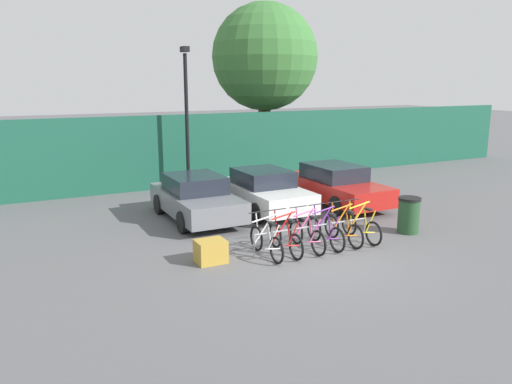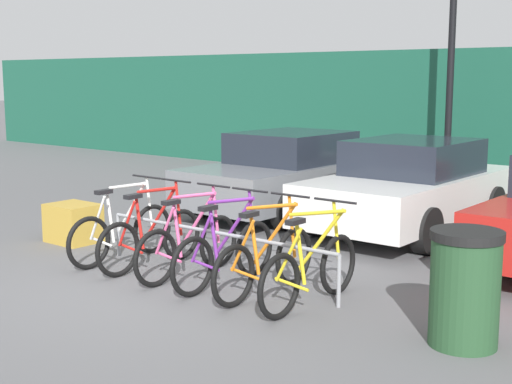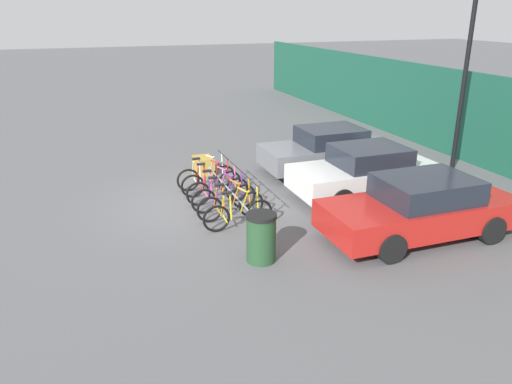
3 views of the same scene
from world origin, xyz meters
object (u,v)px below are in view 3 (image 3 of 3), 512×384
at_px(lamp_post, 466,71).
at_px(car_grey, 328,150).
at_px(bicycle_pink, 218,190).
at_px(cargo_crate, 203,166).
at_px(bicycle_orange, 231,205).
at_px(bike_rack, 226,189).
at_px(trash_bin, 261,237).
at_px(bicycle_white, 206,176).
at_px(car_red, 421,208).
at_px(bicycle_yellow, 238,214).
at_px(bicycle_red, 211,182).
at_px(car_white, 366,172).
at_px(bicycle_purple, 224,197).

bearing_deg(lamp_post, car_grey, -106.18).
relative_size(bicycle_pink, cargo_crate, 2.44).
relative_size(bicycle_pink, bicycle_orange, 1.00).
bearing_deg(bike_rack, bicycle_pink, -151.71).
bearing_deg(trash_bin, bicycle_white, 179.37).
distance_m(bike_rack, car_red, 4.82).
bearing_deg(trash_bin, bike_rack, 176.34).
bearing_deg(cargo_crate, bicycle_yellow, -3.47).
height_order(bicycle_pink, cargo_crate, bicycle_pink).
distance_m(bike_rack, bicycle_red, 0.94).
xyz_separation_m(bike_rack, trash_bin, (3.12, -0.20, 0.04)).
height_order(bike_rack, bicycle_pink, bicycle_pink).
bearing_deg(bike_rack, bicycle_yellow, -5.82).
bearing_deg(bicycle_pink, bicycle_yellow, 2.33).
bearing_deg(bicycle_white, cargo_crate, 169.62).
bearing_deg(trash_bin, car_white, 122.53).
xyz_separation_m(car_grey, car_red, (5.04, -0.33, 0.00)).
relative_size(bicycle_red, lamp_post, 0.31).
height_order(bicycle_red, car_white, car_white).
xyz_separation_m(bicycle_white, lamp_post, (0.81, 7.97, 2.72)).
xyz_separation_m(bike_rack, bicycle_red, (-0.92, -0.15, -0.11)).
distance_m(bicycle_pink, car_white, 4.06).
bearing_deg(lamp_post, bicycle_red, -91.94).
height_order(bicycle_white, bicycle_yellow, same).
bearing_deg(cargo_crate, car_red, 29.58).
height_order(bicycle_white, bicycle_red, same).
relative_size(bicycle_red, bicycle_orange, 1.00).
xyz_separation_m(bicycle_orange, cargo_crate, (-3.69, 0.26, -0.10)).
relative_size(bike_rack, cargo_crate, 4.95).
bearing_deg(bicycle_red, car_grey, 105.23).
bearing_deg(bicycle_yellow, car_grey, 130.46).
distance_m(bicycle_yellow, cargo_crate, 4.29).
bearing_deg(bicycle_orange, bicycle_yellow, 1.03).
distance_m(car_grey, cargo_crate, 3.94).
bearing_deg(bicycle_purple, bicycle_pink, -179.42).
xyz_separation_m(bicycle_white, bicycle_purple, (1.75, 0.00, 0.00)).
relative_size(bicycle_orange, lamp_post, 0.31).
relative_size(bicycle_pink, car_red, 0.38).
bearing_deg(bicycle_yellow, bicycle_purple, -178.37).
height_order(bicycle_red, bicycle_orange, same).
distance_m(bicycle_white, trash_bin, 4.58).
distance_m(bicycle_purple, bicycle_orange, 0.58).
distance_m(bicycle_white, car_white, 4.46).
distance_m(bicycle_white, lamp_post, 8.46).
bearing_deg(car_white, bicycle_purple, -93.88).
bearing_deg(lamp_post, bicycle_white, -95.82).
xyz_separation_m(car_grey, trash_bin, (4.91, -4.09, -0.17)).
distance_m(car_red, trash_bin, 3.76).
xyz_separation_m(trash_bin, cargo_crate, (-5.94, 0.31, -0.24)).
height_order(bicycle_orange, lamp_post, lamp_post).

